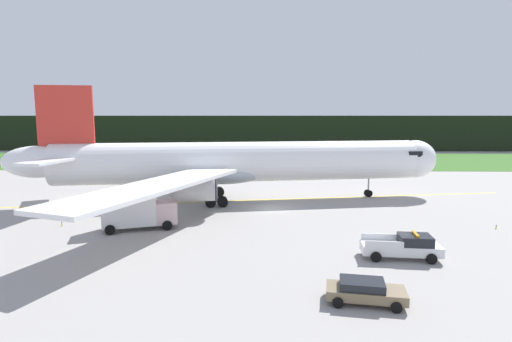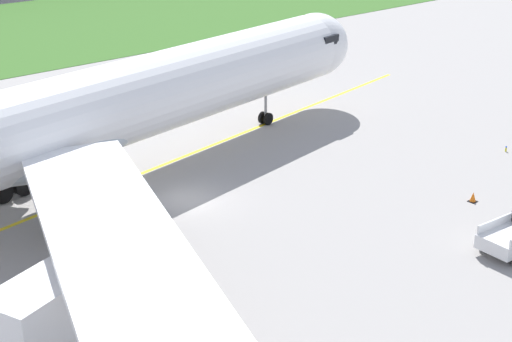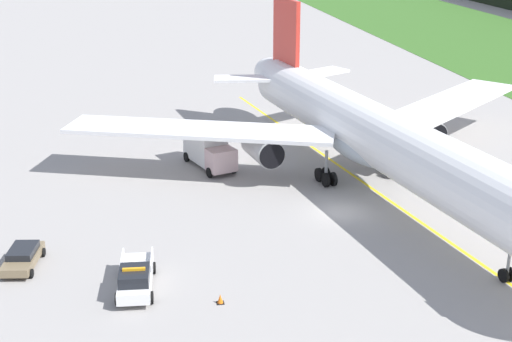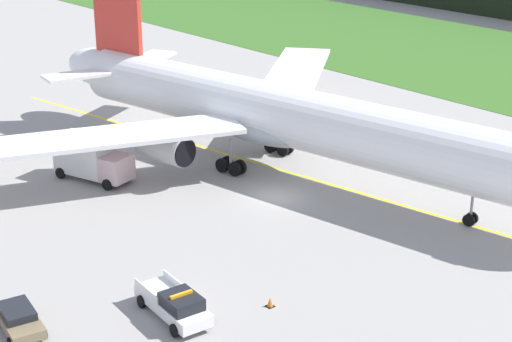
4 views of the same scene
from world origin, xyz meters
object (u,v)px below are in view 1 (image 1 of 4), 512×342
object	(u,v)px
catering_truck	(137,210)
staff_car	(365,291)
airliner	(234,163)
ops_pickup_truck	(404,246)
apron_cone	(414,235)

from	to	relation	value
catering_truck	staff_car	world-z (taller)	catering_truck
airliner	catering_truck	distance (m)	15.47
staff_car	catering_truck	bearing A→B (deg)	139.99
catering_truck	ops_pickup_truck	bearing A→B (deg)	-18.48
apron_cone	ops_pickup_truck	bearing A→B (deg)	-117.48
airliner	ops_pickup_truck	world-z (taller)	airliner
airliner	catering_truck	world-z (taller)	airliner
airliner	ops_pickup_truck	distance (m)	24.97
catering_truck	apron_cone	distance (m)	24.73
airliner	staff_car	world-z (taller)	airliner
ops_pickup_truck	staff_car	xyz separation A→B (m)	(-4.61, -7.25, -0.20)
ops_pickup_truck	staff_car	distance (m)	8.59
ops_pickup_truck	catering_truck	world-z (taller)	catering_truck
airliner	apron_cone	size ratio (longest dim) A/B	90.76
ops_pickup_truck	staff_car	size ratio (longest dim) A/B	1.26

